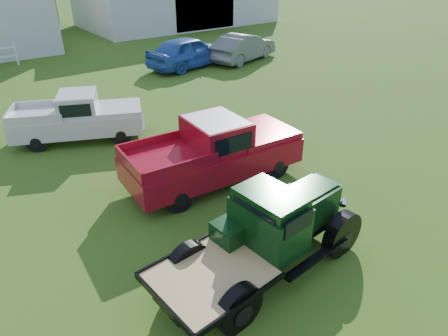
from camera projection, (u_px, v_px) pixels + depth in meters
ground at (246, 226)px, 9.84m from camera, size 120.00×120.00×0.00m
vintage_flatbed at (265, 234)px, 8.10m from camera, size 4.88×2.27×1.88m
red_pickup at (213, 151)px, 11.33m from camera, size 5.40×2.35×1.93m
white_pickup at (78, 117)px, 13.95m from camera, size 4.86×3.46×1.67m
misc_car_blue at (189, 52)px, 22.55m from camera, size 5.37×2.91×1.73m
misc_car_grey at (243, 47)px, 23.88m from camera, size 5.08×2.99×1.58m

